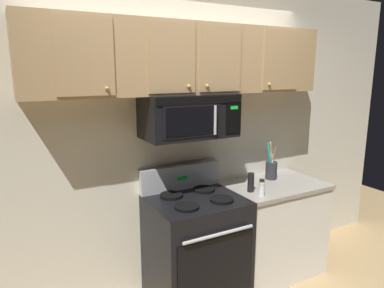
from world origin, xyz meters
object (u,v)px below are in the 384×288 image
at_px(utensil_crock_charcoal, 271,169).
at_px(salt_shaker, 262,190).
at_px(pepper_mill, 251,182).
at_px(spice_jar, 262,185).
at_px(stove_range, 196,247).
at_px(over_range_microwave, 189,116).

bearing_deg(utensil_crock_charcoal, salt_shaker, -139.89).
distance_m(utensil_crock_charcoal, salt_shaker, 0.50).
height_order(pepper_mill, spice_jar, pepper_mill).
xyz_separation_m(stove_range, pepper_mill, (0.51, -0.08, 0.52)).
relative_size(salt_shaker, spice_jar, 1.05).
bearing_deg(utensil_crock_charcoal, spice_jar, -143.72).
height_order(stove_range, over_range_microwave, over_range_microwave).
xyz_separation_m(pepper_mill, spice_jar, (0.11, -0.01, -0.04)).
height_order(utensil_crock_charcoal, pepper_mill, utensil_crock_charcoal).
bearing_deg(spice_jar, over_range_microwave, 161.51).
height_order(over_range_microwave, pepper_mill, over_range_microwave).
bearing_deg(salt_shaker, stove_range, 159.70).
bearing_deg(salt_shaker, over_range_microwave, 149.47).
distance_m(over_range_microwave, salt_shaker, 0.88).
bearing_deg(stove_range, salt_shaker, -20.30).
bearing_deg(stove_range, utensil_crock_charcoal, 7.65).
xyz_separation_m(over_range_microwave, utensil_crock_charcoal, (0.91, 0.01, -0.57)).
xyz_separation_m(salt_shaker, pepper_mill, (-0.02, 0.12, 0.03)).
relative_size(salt_shaker, pepper_mill, 0.61).
xyz_separation_m(utensil_crock_charcoal, salt_shaker, (-0.38, -0.32, -0.05)).
bearing_deg(pepper_mill, salt_shaker, -78.82).
bearing_deg(over_range_microwave, stove_range, -89.86).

